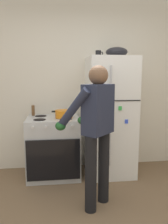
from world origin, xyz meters
name	(u,v)px	position (x,y,z in m)	size (l,w,h in m)	color
kitchen_wall_back	(80,85)	(0.00, 1.95, 1.35)	(6.00, 0.10, 2.70)	silver
refrigerator	(110,117)	(0.41, 1.57, 0.88)	(0.68, 0.72, 1.76)	white
stove_range	(54,147)	(-0.45, 1.56, 0.44)	(0.76, 0.67, 0.89)	silver
person_cook	(95,125)	(0.03, 0.70, 0.95)	(0.66, 0.69, 1.60)	black
red_pot	(64,114)	(-0.29, 1.52, 0.95)	(0.35, 0.25, 0.11)	orange
coffee_mug	(98,54)	(0.23, 1.62, 1.81)	(0.11, 0.08, 0.10)	black
pepper_mill	(33,110)	(-0.75, 1.77, 0.97)	(0.05, 0.05, 0.15)	brown
mixing_bowl	(117,52)	(0.49, 1.57, 1.83)	(0.32, 0.32, 0.14)	black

